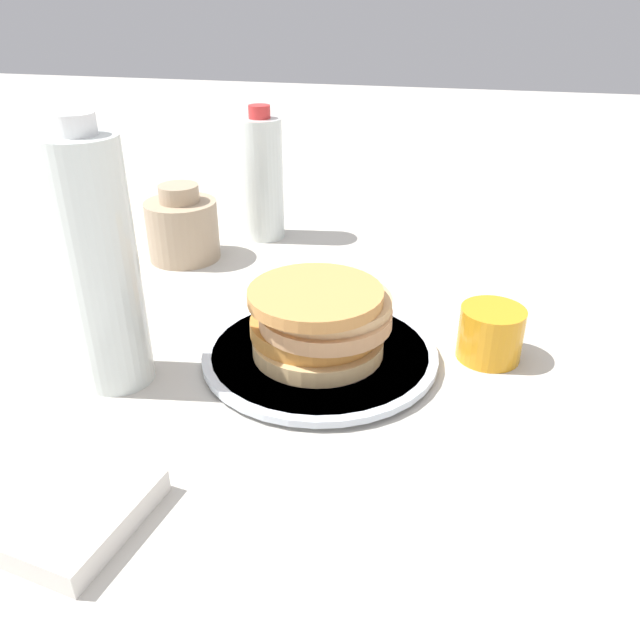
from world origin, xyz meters
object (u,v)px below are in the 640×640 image
object	(u,v)px
water_bottle_mid	(101,266)
juice_glass	(491,333)
pancake_stack	(320,320)
cream_jug	(182,227)
water_bottle_near	(262,178)
plate	(320,354)

from	to	relation	value
water_bottle_mid	juice_glass	bearing A→B (deg)	-160.61
pancake_stack	cream_jug	bearing A→B (deg)	-42.01
water_bottle_near	juice_glass	bearing A→B (deg)	139.60
pancake_stack	water_bottle_mid	bearing A→B (deg)	22.68
plate	water_bottle_mid	xyz separation A→B (m)	(0.18, 0.08, 0.11)
cream_jug	plate	bearing A→B (deg)	138.15
juice_glass	cream_jug	xyz separation A→B (m)	(0.42, -0.18, 0.02)
plate	pancake_stack	bearing A→B (deg)	85.97
pancake_stack	water_bottle_mid	world-z (taller)	water_bottle_mid
water_bottle_near	cream_jug	bearing A→B (deg)	52.09
cream_jug	juice_glass	bearing A→B (deg)	157.01
water_bottle_mid	plate	bearing A→B (deg)	-157.01
plate	pancake_stack	xyz separation A→B (m)	(0.00, 0.00, 0.04)
plate	juice_glass	bearing A→B (deg)	-164.74
juice_glass	cream_jug	distance (m)	0.46
water_bottle_mid	cream_jug	bearing A→B (deg)	-77.71
juice_glass	plate	bearing A→B (deg)	15.26
cream_jug	water_bottle_near	size ratio (longest dim) A/B	0.54
pancake_stack	plate	bearing A→B (deg)	-94.03
plate	juice_glass	distance (m)	0.18
water_bottle_near	water_bottle_mid	xyz separation A→B (m)	(0.02, 0.41, 0.03)
plate	water_bottle_near	xyz separation A→B (m)	(0.17, -0.33, 0.08)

